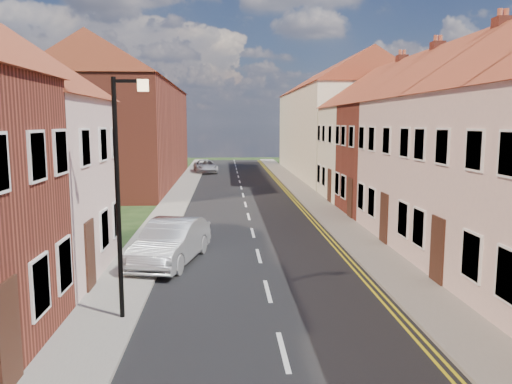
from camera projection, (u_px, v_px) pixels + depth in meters
name	position (u px, v px, depth m)	size (l,w,h in m)	color
road	(253.00, 233.00, 22.87)	(7.00, 90.00, 0.02)	black
pavement_left	(156.00, 233.00, 22.59)	(1.80, 90.00, 0.12)	#9A978C
pavement_right	(347.00, 231.00, 23.14)	(1.80, 90.00, 0.12)	#9A978C
cottage_r_pink	(467.00, 136.00, 21.74)	(8.30, 6.00, 9.00)	#CCA8A1
cottage_r_white_far	(419.00, 133.00, 27.08)	(8.30, 5.20, 9.00)	maroon
cottage_r_cream_far	(387.00, 131.00, 32.42)	(8.30, 6.00, 9.00)	white
block_right_far	(335.00, 120.00, 47.43)	(8.30, 24.20, 10.50)	white
block_left_far	(127.00, 119.00, 41.34)	(8.30, 24.20, 10.50)	maroon
lamppost	(121.00, 184.00, 12.26)	(0.88, 0.15, 6.00)	black
car_mid	(171.00, 242.00, 17.90)	(1.66, 4.76, 1.57)	#A3A6AA
car_distant	(206.00, 166.00, 50.30)	(2.15, 4.66, 1.29)	#B2B3BA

